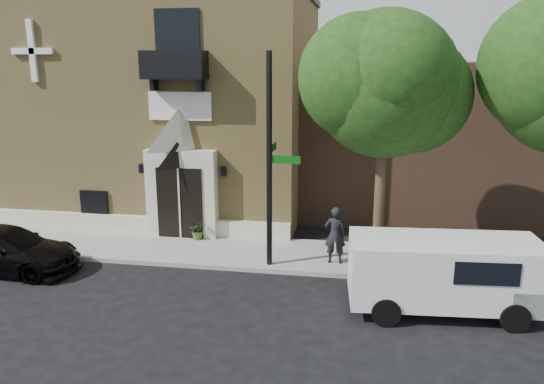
{
  "coord_description": "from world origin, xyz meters",
  "views": [
    {
      "loc": [
        5.36,
        -15.21,
        6.53
      ],
      "look_at": [
        2.47,
        2.0,
        2.13
      ],
      "focal_mm": 35.0,
      "sensor_mm": 36.0,
      "label": 1
    }
  ],
  "objects_px": {
    "black_sedan": "(5,249)",
    "dumpster": "(481,255)",
    "fire_hydrant": "(400,259)",
    "pedestrian_near": "(335,235)",
    "street_sign": "(270,162)",
    "cargo_van": "(451,273)"
  },
  "relations": [
    {
      "from": "dumpster",
      "to": "fire_hydrant",
      "type": "bearing_deg",
      "value": -176.97
    },
    {
      "from": "fire_hydrant",
      "to": "dumpster",
      "type": "bearing_deg",
      "value": 3.61
    },
    {
      "from": "street_sign",
      "to": "dumpster",
      "type": "height_order",
      "value": "street_sign"
    },
    {
      "from": "fire_hydrant",
      "to": "dumpster",
      "type": "height_order",
      "value": "dumpster"
    },
    {
      "from": "black_sedan",
      "to": "pedestrian_near",
      "type": "distance_m",
      "value": 10.45
    },
    {
      "from": "dumpster",
      "to": "black_sedan",
      "type": "bearing_deg",
      "value": -173.83
    },
    {
      "from": "street_sign",
      "to": "fire_hydrant",
      "type": "relative_size",
      "value": 7.99
    },
    {
      "from": "black_sedan",
      "to": "dumpster",
      "type": "relative_size",
      "value": 2.53
    },
    {
      "from": "dumpster",
      "to": "pedestrian_near",
      "type": "relative_size",
      "value": 1.02
    },
    {
      "from": "cargo_van",
      "to": "street_sign",
      "type": "height_order",
      "value": "street_sign"
    },
    {
      "from": "cargo_van",
      "to": "street_sign",
      "type": "xyz_separation_m",
      "value": [
        -5.17,
        2.18,
        2.36
      ]
    },
    {
      "from": "black_sedan",
      "to": "cargo_van",
      "type": "xyz_separation_m",
      "value": [
        13.39,
        -0.65,
        0.42
      ]
    },
    {
      "from": "black_sedan",
      "to": "fire_hydrant",
      "type": "height_order",
      "value": "black_sedan"
    },
    {
      "from": "dumpster",
      "to": "street_sign",
      "type": "bearing_deg",
      "value": -178.74
    },
    {
      "from": "street_sign",
      "to": "fire_hydrant",
      "type": "bearing_deg",
      "value": 3.76
    },
    {
      "from": "black_sedan",
      "to": "cargo_van",
      "type": "height_order",
      "value": "cargo_van"
    },
    {
      "from": "black_sedan",
      "to": "dumpster",
      "type": "bearing_deg",
      "value": -81.51
    },
    {
      "from": "dumpster",
      "to": "cargo_van",
      "type": "bearing_deg",
      "value": -118.68
    },
    {
      "from": "dumpster",
      "to": "pedestrian_near",
      "type": "xyz_separation_m",
      "value": [
        -4.42,
        0.26,
        0.31
      ]
    },
    {
      "from": "black_sedan",
      "to": "pedestrian_near",
      "type": "relative_size",
      "value": 2.57
    },
    {
      "from": "cargo_van",
      "to": "pedestrian_near",
      "type": "height_order",
      "value": "pedestrian_near"
    },
    {
      "from": "fire_hydrant",
      "to": "dumpster",
      "type": "distance_m",
      "value": 2.41
    }
  ]
}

